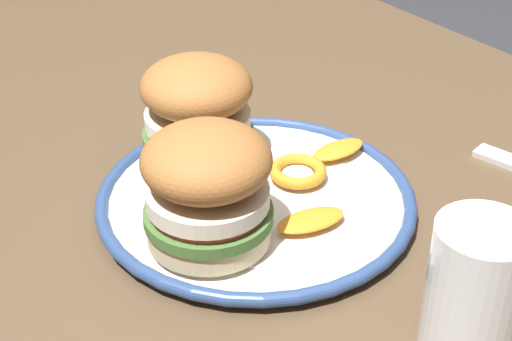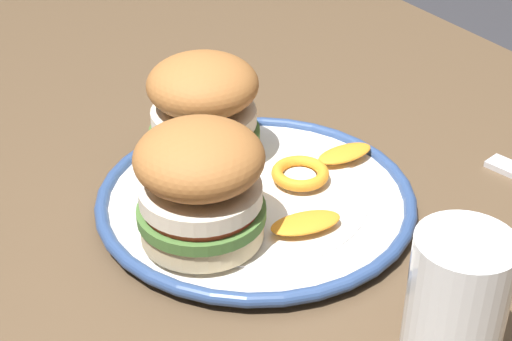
{
  "view_description": "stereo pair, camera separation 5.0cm",
  "coord_description": "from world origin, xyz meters",
  "px_view_note": "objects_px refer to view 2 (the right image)",
  "views": [
    {
      "loc": [
        -0.54,
        0.32,
        1.16
      ],
      "look_at": [
        -0.08,
        -0.02,
        0.79
      ],
      "focal_mm": 54.74,
      "sensor_mm": 36.0,
      "label": 1
    },
    {
      "loc": [
        -0.57,
        0.28,
        1.16
      ],
      "look_at": [
        -0.08,
        -0.02,
        0.79
      ],
      "focal_mm": 54.74,
      "sensor_mm": 36.0,
      "label": 2
    }
  ],
  "objects_px": {
    "dining_table": "(200,252)",
    "dinner_plate": "(256,199)",
    "sandwich_half_left": "(200,183)",
    "drinking_glass": "(455,309)",
    "sandwich_half_right": "(205,109)"
  },
  "relations": [
    {
      "from": "sandwich_half_left",
      "to": "sandwich_half_right",
      "type": "xyz_separation_m",
      "value": [
        0.11,
        -0.06,
        0.0
      ]
    },
    {
      "from": "dinner_plate",
      "to": "drinking_glass",
      "type": "relative_size",
      "value": 2.77
    },
    {
      "from": "sandwich_half_right",
      "to": "drinking_glass",
      "type": "bearing_deg",
      "value": -174.25
    },
    {
      "from": "dining_table",
      "to": "dinner_plate",
      "type": "xyz_separation_m",
      "value": [
        -0.08,
        -0.02,
        0.11
      ]
    },
    {
      "from": "dining_table",
      "to": "sandwich_half_left",
      "type": "height_order",
      "value": "sandwich_half_left"
    },
    {
      "from": "dining_table",
      "to": "sandwich_half_left",
      "type": "bearing_deg",
      "value": 155.71
    },
    {
      "from": "dinner_plate",
      "to": "dining_table",
      "type": "bearing_deg",
      "value": 13.93
    },
    {
      "from": "dining_table",
      "to": "drinking_glass",
      "type": "distance_m",
      "value": 0.34
    },
    {
      "from": "drinking_glass",
      "to": "sandwich_half_left",
      "type": "bearing_deg",
      "value": 25.41
    },
    {
      "from": "dinner_plate",
      "to": "drinking_glass",
      "type": "bearing_deg",
      "value": -174.52
    },
    {
      "from": "sandwich_half_left",
      "to": "sandwich_half_right",
      "type": "distance_m",
      "value": 0.12
    },
    {
      "from": "dinner_plate",
      "to": "sandwich_half_left",
      "type": "relative_size",
      "value": 2.04
    },
    {
      "from": "dining_table",
      "to": "dinner_plate",
      "type": "bearing_deg",
      "value": -166.07
    },
    {
      "from": "dinner_plate",
      "to": "drinking_glass",
      "type": "distance_m",
      "value": 0.23
    },
    {
      "from": "dinner_plate",
      "to": "sandwich_half_right",
      "type": "distance_m",
      "value": 0.1
    }
  ]
}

